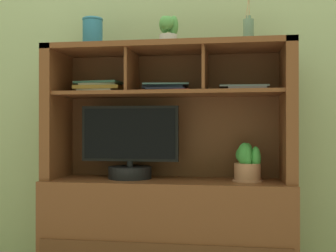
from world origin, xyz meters
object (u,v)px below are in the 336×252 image
at_px(magazine_stack_left, 100,88).
at_px(ceramic_vase, 93,33).
at_px(diffuser_bottle, 248,30).
at_px(potted_succulent, 168,31).
at_px(media_console, 168,200).
at_px(magazine_stack_centre, 165,89).
at_px(tv_monitor, 130,150).
at_px(potted_orchid, 247,164).
at_px(magazine_stack_right, 245,88).

bearing_deg(magazine_stack_left, ceramic_vase, -120.35).
xyz_separation_m(diffuser_bottle, potted_succulent, (-0.44, 0.02, 0.02)).
bearing_deg(media_console, magazine_stack_centre, 127.76).
distance_m(tv_monitor, ceramic_vase, 0.70).
bearing_deg(potted_orchid, potted_succulent, 176.39).
bearing_deg(potted_orchid, ceramic_vase, 178.10).
relative_size(media_console, magazine_stack_left, 4.82).
bearing_deg(ceramic_vase, diffuser_bottle, -1.23).
xyz_separation_m(tv_monitor, magazine_stack_centre, (0.20, 0.03, 0.34)).
relative_size(potted_orchid, magazine_stack_left, 0.74).
bearing_deg(magazine_stack_centre, magazine_stack_left, 176.43).
xyz_separation_m(magazine_stack_left, magazine_stack_centre, (0.39, -0.02, -0.01)).
bearing_deg(potted_succulent, potted_orchid, -3.61).
distance_m(magazine_stack_centre, magazine_stack_right, 0.44).
bearing_deg(diffuser_bottle, magazine_stack_left, 175.64).
bearing_deg(tv_monitor, media_console, -0.38).
bearing_deg(potted_orchid, diffuser_bottle, 57.89).
height_order(media_console, potted_orchid, media_console).
bearing_deg(magazine_stack_right, potted_succulent, 177.59).
relative_size(magazine_stack_left, diffuser_bottle, 0.86).
bearing_deg(tv_monitor, potted_succulent, 0.48).
height_order(tv_monitor, potted_succulent, potted_succulent).
xyz_separation_m(media_console, tv_monitor, (-0.22, 0.00, 0.28)).
relative_size(magazine_stack_left, magazine_stack_centre, 0.82).
bearing_deg(potted_succulent, diffuser_bottle, -2.27).
xyz_separation_m(potted_orchid, magazine_stack_centre, (-0.45, 0.05, 0.42)).
xyz_separation_m(magazine_stack_centre, potted_succulent, (0.02, -0.02, 0.32)).
height_order(potted_orchid, diffuser_bottle, diffuser_bottle).
relative_size(magazine_stack_left, ceramic_vase, 1.63).
distance_m(magazine_stack_centre, ceramic_vase, 0.53).
bearing_deg(media_console, diffuser_bottle, -1.83).
xyz_separation_m(magazine_stack_right, ceramic_vase, (-0.86, 0.02, 0.33)).
bearing_deg(ceramic_vase, potted_orchid, -1.90).
bearing_deg(potted_orchid, media_console, 176.82).
bearing_deg(potted_succulent, tv_monitor, -179.52).
xyz_separation_m(potted_orchid, ceramic_vase, (-0.87, 0.03, 0.74)).
xyz_separation_m(media_console, magazine_stack_right, (0.42, -0.01, 0.62)).
xyz_separation_m(magazine_stack_right, potted_succulent, (-0.42, 0.02, 0.33)).
bearing_deg(ceramic_vase, media_console, -0.63).
bearing_deg(potted_succulent, media_console, -97.54).
distance_m(magazine_stack_left, magazine_stack_centre, 0.39).
height_order(tv_monitor, ceramic_vase, ceramic_vase).
distance_m(potted_orchid, magazine_stack_left, 0.95).
height_order(magazine_stack_right, potted_succulent, potted_succulent).
height_order(magazine_stack_centre, potted_succulent, potted_succulent).
height_order(media_console, magazine_stack_centre, media_console).
bearing_deg(magazine_stack_right, potted_orchid, -38.61).
relative_size(potted_orchid, magazine_stack_right, 0.78).
distance_m(potted_orchid, ceramic_vase, 1.15).
relative_size(tv_monitor, magazine_stack_left, 1.97).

